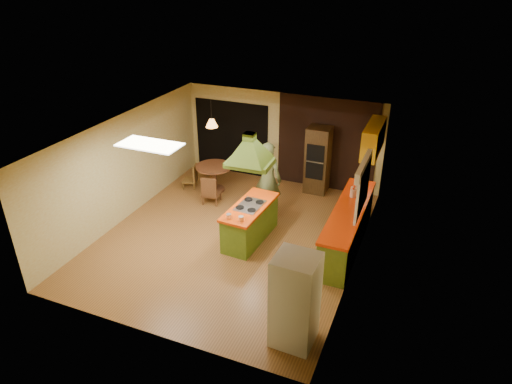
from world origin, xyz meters
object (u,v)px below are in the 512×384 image
at_px(kitchen_island, 250,222).
at_px(refrigerator, 295,301).
at_px(dining_table, 214,173).
at_px(canister_large, 358,182).
at_px(wall_oven, 318,160).
at_px(man, 268,179).

bearing_deg(kitchen_island, refrigerator, -50.19).
relative_size(dining_table, canister_large, 4.18).
height_order(wall_oven, canister_large, wall_oven).
bearing_deg(kitchen_island, canister_large, 43.41).
distance_m(refrigerator, dining_table, 5.74).
height_order(kitchen_island, man, man).
bearing_deg(wall_oven, canister_large, -43.88).
bearing_deg(kitchen_island, dining_table, 138.38).
bearing_deg(canister_large, refrigerator, -92.06).
relative_size(refrigerator, canister_large, 7.16).
height_order(kitchen_island, canister_large, canister_large).
bearing_deg(man, dining_table, -21.27).
distance_m(wall_oven, canister_large, 1.78).
height_order(refrigerator, canister_large, refrigerator).
height_order(kitchen_island, refrigerator, refrigerator).
relative_size(wall_oven, canister_large, 7.84).
xyz_separation_m(refrigerator, canister_large, (0.15, 4.19, 0.21)).
xyz_separation_m(man, wall_oven, (0.77, 1.70, -0.04)).
bearing_deg(dining_table, refrigerator, -50.15).
bearing_deg(dining_table, canister_large, -3.23).
relative_size(man, refrigerator, 1.15).
relative_size(kitchen_island, canister_large, 7.51).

